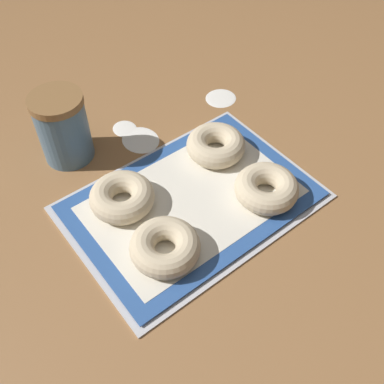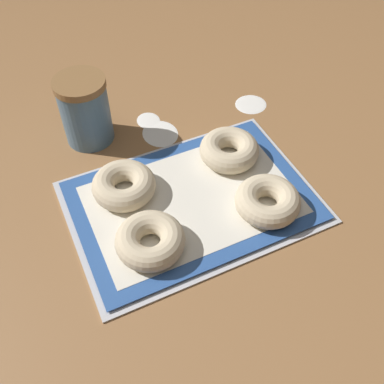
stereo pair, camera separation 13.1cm
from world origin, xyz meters
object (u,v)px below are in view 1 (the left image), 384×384
at_px(bagel_front_left, 165,247).
at_px(bagel_front_right, 266,188).
at_px(bagel_back_left, 122,197).
at_px(flour_canister, 63,127).
at_px(baking_tray, 192,202).
at_px(bagel_back_right, 216,145).

relative_size(bagel_front_left, bagel_front_right, 1.00).
distance_m(bagel_back_left, flour_canister, 0.21).
xyz_separation_m(baking_tray, flour_canister, (-0.13, 0.28, 0.08)).
distance_m(bagel_back_right, flour_canister, 0.33).
distance_m(bagel_front_right, bagel_back_right, 0.16).
bearing_deg(bagel_back_right, baking_tray, -149.16).
distance_m(bagel_front_left, flour_canister, 0.36).
bearing_deg(bagel_back_right, bagel_back_left, 179.83).
relative_size(baking_tray, bagel_back_left, 3.79).
bearing_deg(flour_canister, bagel_back_right, -39.17).
bearing_deg(bagel_front_left, flour_canister, 91.60).
relative_size(bagel_back_left, flour_canister, 0.82).
bearing_deg(baking_tray, bagel_back_left, 147.30).
xyz_separation_m(baking_tray, bagel_front_right, (0.13, -0.08, 0.03)).
xyz_separation_m(baking_tray, bagel_front_left, (-0.12, -0.07, 0.03)).
xyz_separation_m(bagel_back_left, bagel_back_right, (0.24, -0.00, 0.00)).
relative_size(bagel_front_right, bagel_back_left, 1.00).
distance_m(baking_tray, bagel_front_left, 0.14).
height_order(baking_tray, bagel_back_right, bagel_back_right).
bearing_deg(baking_tray, bagel_front_right, -34.14).
bearing_deg(bagel_front_left, bagel_back_left, 89.26).
bearing_deg(flour_canister, bagel_front_right, -55.27).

